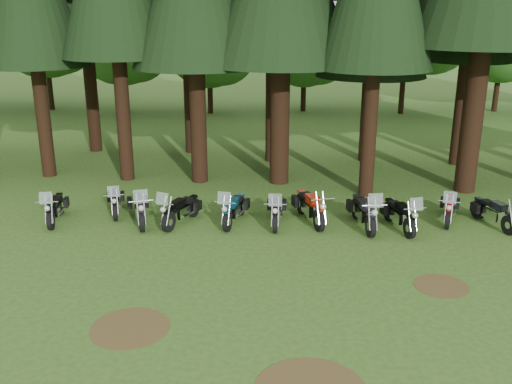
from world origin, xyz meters
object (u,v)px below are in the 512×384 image
(motorcycle_3, at_px, (181,211))
(motorcycle_5, at_px, (276,211))
(motorcycle_4, at_px, (234,210))
(motorcycle_2, at_px, (139,209))
(motorcycle_9, at_px, (449,209))
(motorcycle_10, at_px, (494,213))
(motorcycle_1, at_px, (115,202))
(motorcycle_6, at_px, (310,208))
(motorcycle_7, at_px, (364,213))
(motorcycle_8, at_px, (399,215))
(motorcycle_0, at_px, (55,209))

(motorcycle_3, distance_m, motorcycle_5, 3.15)
(motorcycle_3, distance_m, motorcycle_4, 1.76)
(motorcycle_2, height_order, motorcycle_9, motorcycle_2)
(motorcycle_5, bearing_deg, motorcycle_10, 2.53)
(motorcycle_4, bearing_deg, motorcycle_1, -177.79)
(motorcycle_3, bearing_deg, motorcycle_10, 23.70)
(motorcycle_6, bearing_deg, motorcycle_7, -31.54)
(motorcycle_4, height_order, motorcycle_8, motorcycle_8)
(motorcycle_0, distance_m, motorcycle_10, 14.53)
(motorcycle_7, bearing_deg, motorcycle_9, 4.94)
(motorcycle_1, height_order, motorcycle_8, motorcycle_8)
(motorcycle_2, distance_m, motorcycle_5, 4.55)
(motorcycle_1, relative_size, motorcycle_9, 0.96)
(motorcycle_1, xyz_separation_m, motorcycle_7, (8.46, -0.78, 0.08))
(motorcycle_8, height_order, motorcycle_9, motorcycle_8)
(motorcycle_3, xyz_separation_m, motorcycle_7, (5.99, 0.06, 0.05))
(motorcycle_6, distance_m, motorcycle_9, 4.67)
(motorcycle_5, height_order, motorcycle_7, motorcycle_7)
(motorcycle_2, height_order, motorcycle_10, motorcycle_2)
(motorcycle_1, distance_m, motorcycle_8, 9.64)
(motorcycle_3, height_order, motorcycle_10, motorcycle_3)
(motorcycle_0, relative_size, motorcycle_7, 0.89)
(motorcycle_4, distance_m, motorcycle_7, 4.25)
(motorcycle_10, bearing_deg, motorcycle_8, 167.12)
(motorcycle_4, bearing_deg, motorcycle_0, -166.76)
(motorcycle_2, distance_m, motorcycle_3, 1.40)
(motorcycle_2, bearing_deg, motorcycle_4, -15.70)
(motorcycle_3, bearing_deg, motorcycle_7, 21.98)
(motorcycle_6, distance_m, motorcycle_8, 2.91)
(motorcycle_0, relative_size, motorcycle_3, 1.01)
(motorcycle_0, relative_size, motorcycle_6, 0.92)
(motorcycle_1, height_order, motorcycle_7, motorcycle_7)
(motorcycle_3, distance_m, motorcycle_8, 7.13)
(motorcycle_2, bearing_deg, motorcycle_9, -14.61)
(motorcycle_10, bearing_deg, motorcycle_3, 161.49)
(motorcycle_3, bearing_deg, motorcycle_4, 27.83)
(motorcycle_5, xyz_separation_m, motorcycle_8, (3.99, -0.20, 0.01))
(motorcycle_10, bearing_deg, motorcycle_2, 161.13)
(motorcycle_2, height_order, motorcycle_8, motorcycle_2)
(motorcycle_2, xyz_separation_m, motorcycle_9, (10.32, 0.79, -0.05))
(motorcycle_0, xyz_separation_m, motorcycle_6, (8.52, 0.51, 0.05))
(motorcycle_0, bearing_deg, motorcycle_5, -9.02)
(motorcycle_6, bearing_deg, motorcycle_4, 167.67)
(motorcycle_5, bearing_deg, motorcycle_9, 6.83)
(motorcycle_1, height_order, motorcycle_6, motorcycle_1)
(motorcycle_3, distance_m, motorcycle_7, 5.99)
(motorcycle_0, distance_m, motorcycle_9, 13.20)
(motorcycle_5, bearing_deg, motorcycle_1, 173.78)
(motorcycle_8, relative_size, motorcycle_9, 1.05)
(motorcycle_0, relative_size, motorcycle_5, 0.98)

